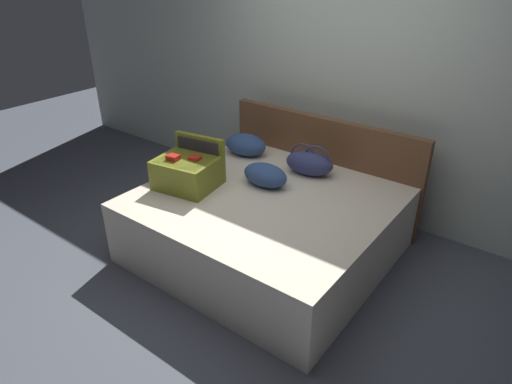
# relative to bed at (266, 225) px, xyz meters

# --- Properties ---
(ground_plane) EXTENTS (12.00, 12.00, 0.00)m
(ground_plane) POSITION_rel_bed_xyz_m (0.00, -0.40, -0.28)
(ground_plane) COLOR #4C515B
(back_wall) EXTENTS (8.00, 0.10, 2.60)m
(back_wall) POSITION_rel_bed_xyz_m (0.00, 1.25, 1.02)
(back_wall) COLOR #B7C1B2
(back_wall) RESTS_ON ground
(bed) EXTENTS (1.98, 1.82, 0.57)m
(bed) POSITION_rel_bed_xyz_m (0.00, 0.00, 0.00)
(bed) COLOR beige
(bed) RESTS_ON ground
(headboard) EXTENTS (2.02, 0.08, 0.99)m
(headboard) POSITION_rel_bed_xyz_m (0.00, 0.95, 0.21)
(headboard) COLOR brown
(headboard) RESTS_ON ground
(hard_case_large) EXTENTS (0.55, 0.52, 0.40)m
(hard_case_large) POSITION_rel_bed_xyz_m (-0.65, -0.24, 0.43)
(hard_case_large) COLOR olive
(hard_case_large) RESTS_ON bed
(duffel_bag) EXTENTS (0.48, 0.32, 0.29)m
(duffel_bag) POSITION_rel_bed_xyz_m (0.06, 0.58, 0.40)
(duffel_bag) COLOR navy
(duffel_bag) RESTS_ON bed
(pillow_near_headboard) EXTENTS (0.42, 0.26, 0.19)m
(pillow_near_headboard) POSITION_rel_bed_xyz_m (-0.13, 0.17, 0.38)
(pillow_near_headboard) COLOR navy
(pillow_near_headboard) RESTS_ON bed
(pillow_center_head) EXTENTS (0.46, 0.34, 0.21)m
(pillow_center_head) POSITION_rel_bed_xyz_m (-0.68, 0.60, 0.39)
(pillow_center_head) COLOR navy
(pillow_center_head) RESTS_ON bed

